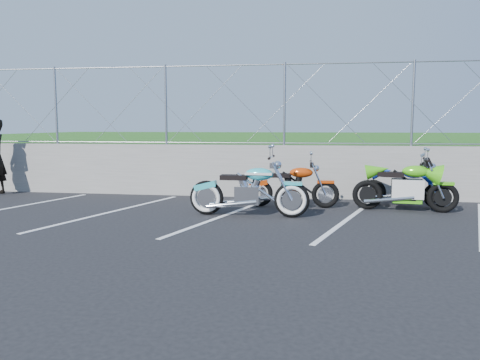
# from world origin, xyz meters

# --- Properties ---
(ground) EXTENTS (90.00, 90.00, 0.00)m
(ground) POSITION_xyz_m (0.00, 0.00, 0.00)
(ground) COLOR black
(ground) RESTS_ON ground
(retaining_wall) EXTENTS (30.00, 0.22, 1.30)m
(retaining_wall) POSITION_xyz_m (0.00, 3.50, 0.65)
(retaining_wall) COLOR slate
(retaining_wall) RESTS_ON ground
(grass_field) EXTENTS (30.00, 20.00, 1.30)m
(grass_field) POSITION_xyz_m (0.00, 13.50, 0.65)
(grass_field) COLOR #1D4E14
(grass_field) RESTS_ON ground
(chain_link_fence) EXTENTS (28.00, 0.03, 2.00)m
(chain_link_fence) POSITION_xyz_m (0.00, 3.50, 2.30)
(chain_link_fence) COLOR gray
(chain_link_fence) RESTS_ON retaining_wall
(parking_lines) EXTENTS (18.29, 4.31, 0.01)m
(parking_lines) POSITION_xyz_m (1.20, 1.00, 0.00)
(parking_lines) COLOR silver
(parking_lines) RESTS_ON ground
(cruiser_turquoise) EXTENTS (2.39, 0.76, 1.19)m
(cruiser_turquoise) POSITION_xyz_m (0.49, 0.97, 0.48)
(cruiser_turquoise) COLOR black
(cruiser_turquoise) RESTS_ON ground
(naked_orange) EXTENTS (2.03, 0.69, 1.01)m
(naked_orange) POSITION_xyz_m (1.29, 2.11, 0.43)
(naked_orange) COLOR black
(naked_orange) RESTS_ON ground
(sportbike_green) EXTENTS (2.12, 0.76, 1.10)m
(sportbike_green) POSITION_xyz_m (3.64, 2.01, 0.47)
(sportbike_green) COLOR black
(sportbike_green) RESTS_ON ground
(sportbike_blue) EXTENTS (1.83, 0.77, 0.98)m
(sportbike_blue) POSITION_xyz_m (3.74, 2.59, 0.42)
(sportbike_blue) COLOR black
(sportbike_blue) RESTS_ON ground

